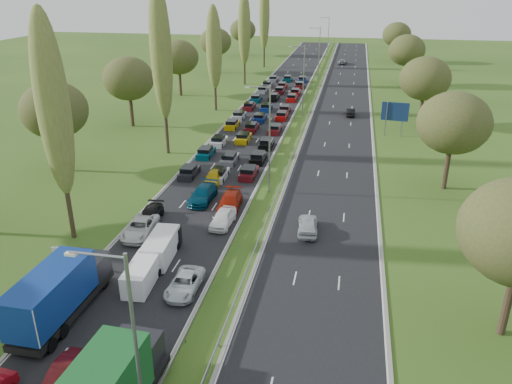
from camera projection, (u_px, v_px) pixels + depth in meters
The scene contains 26 objects.
ground at pixel (303, 113), 89.58m from camera, with size 260.00×260.00×0.00m, color #2E5119.
near_carriageway at pixel (269, 108), 93.03m from camera, with size 10.50×215.00×0.04m, color black.
far_carriageway at pixel (342, 111), 90.65m from camera, with size 10.50×215.00×0.04m, color black.
central_reservation at pixel (305, 107), 91.63m from camera, with size 2.36×215.00×0.32m.
lamp_columns at pixel (304, 81), 85.43m from camera, with size 0.18×140.18×12.00m.
poplar_row at pixel (195, 48), 76.86m from camera, with size 2.80×127.80×22.44m.
woodland_left at pixel (119, 83), 75.55m from camera, with size 8.00×166.00×11.10m.
woodland_right at pixel (432, 89), 71.10m from camera, with size 8.00×153.00×11.10m.
traffic_queue_fill at pixel (264, 112), 88.30m from camera, with size 9.12×67.94×0.80m.
near_car_2 at pixel (140, 228), 46.46m from camera, with size 2.48×5.37×1.49m, color silver.
near_car_3 at pixel (150, 215), 49.09m from camera, with size 1.91×4.70×1.36m, color black.
near_car_5 at pixel (64, 376), 29.09m from camera, with size 1.52×4.35×1.43m, color #570F13.
near_car_7 at pixel (203, 194), 53.61m from camera, with size 2.20×5.41×1.57m, color #05364D.
near_car_8 at pixel (214, 177), 58.47m from camera, with size 1.76×4.37×1.49m, color gold.
near_car_9 at pixel (132, 365), 29.92m from camera, with size 1.59×4.57×1.50m, color black.
near_car_10 at pixel (185, 283), 38.11m from camera, with size 2.16×4.68×1.30m, color silver.
near_car_11 at pixel (230, 202), 51.83m from camera, with size 2.15×5.28×1.53m, color #961A09.
near_car_12 at pixel (223, 218), 48.32m from camera, with size 1.80×4.48×1.53m, color white.
far_car_0 at pixel (308, 225), 46.98m from camera, with size 1.84×4.59×1.56m, color #B7BDC1.
far_car_1 at pixel (351, 112), 87.48m from camera, with size 1.44×4.12×1.36m, color black.
far_car_2 at pixel (342, 62), 141.16m from camera, with size 2.26×4.90×1.36m, color gray.
blue_lorry at pixel (60, 292), 34.58m from camera, with size 2.70×9.72×4.10m.
white_van_front at pixel (143, 273), 38.91m from camera, with size 1.84×4.70×1.89m.
white_van_rear at pixel (162, 246), 42.63m from camera, with size 2.02×5.16×2.07m.
info_sign at pixel (62, 255), 40.67m from camera, with size 1.49×0.40×2.10m.
direction_sign at pixel (395, 113), 74.97m from camera, with size 3.98×0.60×5.20m.
Camera 1 is at (12.95, -8.00, 22.05)m, focal length 35.00 mm.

